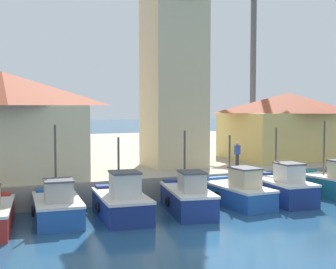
% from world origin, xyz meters
% --- Properties ---
extents(ground_plane, '(300.00, 300.00, 0.00)m').
position_xyz_m(ground_plane, '(0.00, 0.00, 0.00)').
color(ground_plane, navy).
extents(quay_wharf, '(120.00, 40.00, 1.29)m').
position_xyz_m(quay_wharf, '(0.00, 28.64, 0.65)').
color(quay_wharf, '#A89E89').
rests_on(quay_wharf, ground).
extents(fishing_boat_left_inner, '(2.31, 4.39, 4.33)m').
position_xyz_m(fishing_boat_left_inner, '(-5.95, 6.31, 0.68)').
color(fishing_boat_left_inner, '#2356A8').
rests_on(fishing_boat_left_inner, ground).
extents(fishing_boat_mid_left, '(2.38, 4.57, 3.72)m').
position_xyz_m(fishing_boat_mid_left, '(-3.11, 5.73, 0.75)').
color(fishing_boat_mid_left, navy).
rests_on(fishing_boat_mid_left, ground).
extents(fishing_boat_center, '(2.62, 4.88, 3.98)m').
position_xyz_m(fishing_boat_center, '(0.17, 5.54, 0.75)').
color(fishing_boat_center, navy).
rests_on(fishing_boat_center, ground).
extents(fishing_boat_mid_right, '(2.17, 4.97, 3.63)m').
position_xyz_m(fishing_boat_mid_right, '(3.33, 6.25, 0.69)').
color(fishing_boat_mid_right, '#2356A8').
rests_on(fishing_boat_mid_right, ground).
extents(fishing_boat_right_inner, '(2.19, 4.52, 4.00)m').
position_xyz_m(fishing_boat_right_inner, '(5.89, 5.85, 0.78)').
color(fishing_boat_right_inner, navy).
rests_on(fishing_boat_right_inner, ground).
extents(fishing_boat_right_outer, '(2.46, 4.68, 4.35)m').
position_xyz_m(fishing_boat_right_outer, '(9.49, 6.01, 0.76)').
color(fishing_boat_right_outer, '#196B7F').
rests_on(fishing_boat_right_outer, ground).
extents(clock_tower, '(3.96, 3.96, 17.53)m').
position_xyz_m(clock_tower, '(2.54, 12.74, 9.63)').
color(clock_tower, beige).
rests_on(clock_tower, quay_wharf).
extents(warehouse_left, '(8.58, 6.19, 5.74)m').
position_xyz_m(warehouse_left, '(-7.88, 11.78, 4.24)').
color(warehouse_left, beige).
rests_on(warehouse_left, quay_wharf).
extents(warehouse_right, '(9.23, 6.72, 4.87)m').
position_xyz_m(warehouse_right, '(12.44, 13.99, 3.78)').
color(warehouse_right, tan).
rests_on(warehouse_right, quay_wharf).
extents(port_crane_near, '(4.66, 9.26, 18.90)m').
position_xyz_m(port_crane_near, '(15.27, 23.61, 8.83)').
color(port_crane_near, '#353539').
rests_on(port_crane_near, quay_wharf).
extents(dock_worker_near_tower, '(0.34, 0.22, 1.62)m').
position_xyz_m(dock_worker_near_tower, '(5.96, 10.55, 2.14)').
color(dock_worker_near_tower, '#33333D').
rests_on(dock_worker_near_tower, quay_wharf).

